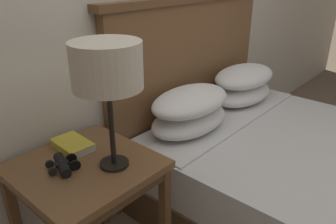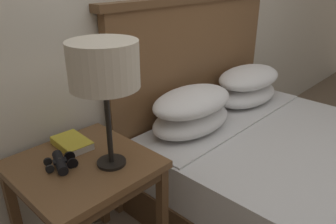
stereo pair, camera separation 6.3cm
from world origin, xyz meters
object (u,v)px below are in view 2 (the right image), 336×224
nightstand (84,178)px  bed (300,173)px  table_lamp (104,67)px  binoculars_pair (60,162)px  book_on_nightstand (72,143)px

nightstand → bed: (1.14, -0.58, -0.26)m
nightstand → table_lamp: size_ratio=1.21×
nightstand → binoculars_pair: (-0.09, 0.04, 0.11)m
nightstand → bed: bearing=-27.0°
nightstand → binoculars_pair: binoculars_pair is taller
nightstand → book_on_nightstand: book_on_nightstand is taller
bed → table_lamp: size_ratio=3.59×
nightstand → binoculars_pair: size_ratio=4.05×
table_lamp → book_on_nightstand: 0.51m
table_lamp → binoculars_pair: size_ratio=3.36×
nightstand → book_on_nightstand: bearing=74.6°
table_lamp → binoculars_pair: (-0.17, 0.14, -0.43)m
bed → book_on_nightstand: 1.37m
bed → binoculars_pair: size_ratio=12.08×
bed → binoculars_pair: bearing=153.3°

